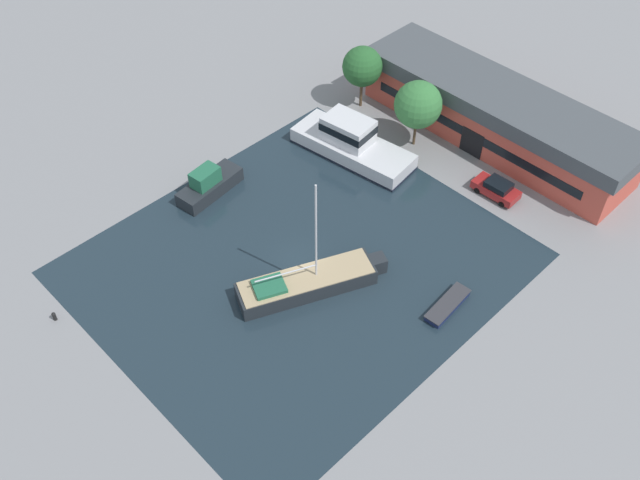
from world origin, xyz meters
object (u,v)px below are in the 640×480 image
warehouse_building (497,115)px  parked_car (496,188)px  quay_tree_by_water (362,67)px  cabin_boat (209,184)px  motor_cruiser (351,143)px  small_dinghy (447,305)px  sailboat_moored (309,282)px  quay_tree_near_building (418,105)px

warehouse_building → parked_car: (5.10, -6.50, -1.89)m
quay_tree_by_water → cabin_boat: quay_tree_by_water is taller
motor_cruiser → cabin_boat: 13.79m
quay_tree_by_water → warehouse_building: bearing=22.7°
warehouse_building → small_dinghy: (10.10, -19.52, -2.39)m
sailboat_moored → cabin_boat: sailboat_moored is taller
sailboat_moored → quay_tree_by_water: bearing=147.9°
quay_tree_by_water → motor_cruiser: (4.70, -6.30, -3.19)m
cabin_boat → motor_cruiser: bearing=61.5°
parked_car → sailboat_moored: 19.64m
quay_tree_by_water → small_dinghy: bearing=-32.3°
quay_tree_by_water → cabin_boat: 19.48m
warehouse_building → small_dinghy: size_ratio=6.02×
warehouse_building → motor_cruiser: 13.98m
parked_car → small_dinghy: (5.00, -13.01, -0.50)m
parked_car → cabin_boat: size_ratio=0.64×
sailboat_moored → cabin_boat: 14.22m
warehouse_building → motor_cruiser: (-7.80, -11.53, -1.32)m
warehouse_building → quay_tree_near_building: bearing=-127.5°
motor_cruiser → quay_tree_by_water: bearing=29.0°
sailboat_moored → motor_cruiser: sailboat_moored is taller
warehouse_building → parked_car: size_ratio=6.59×
warehouse_building → sailboat_moored: (1.35, -25.78, -1.90)m
small_dinghy → cabin_boat: cabin_boat is taller
warehouse_building → cabin_boat: 27.58m
motor_cruiser → cabin_boat: size_ratio=1.88×
sailboat_moored → cabin_boat: bearing=-161.8°
quay_tree_near_building → sailboat_moored: sailboat_moored is taller
quay_tree_near_building → cabin_boat: bearing=-114.0°
small_dinghy → parked_car: bearing=-73.8°
quay_tree_by_water → motor_cruiser: 8.48m
sailboat_moored → motor_cruiser: 16.94m
small_dinghy → cabin_boat: 23.41m
motor_cruiser → cabin_boat: (-5.00, -12.85, -0.37)m
motor_cruiser → small_dinghy: 19.63m
quay_tree_near_building → parked_car: bearing=-2.2°
small_dinghy → motor_cruiser: bearing=-28.9°
warehouse_building → sailboat_moored: bearing=-87.2°
parked_car → motor_cruiser: 13.86m
quay_tree_by_water → motor_cruiser: size_ratio=0.53×
warehouse_building → small_dinghy: bearing=-62.9°
cabin_boat → small_dinghy: bearing=4.7°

